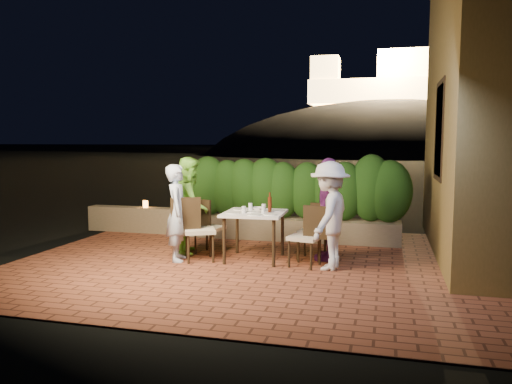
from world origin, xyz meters
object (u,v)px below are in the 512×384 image
(beer_bottle, at_px, (270,202))
(chair_left_front, at_px, (200,229))
(diner_green, at_px, (191,205))
(chair_right_front, at_px, (305,236))
(diner_white, at_px, (329,215))
(bowl, at_px, (257,208))
(chair_left_back, at_px, (210,227))
(chair_right_back, at_px, (312,231))
(diner_purple, at_px, (329,209))
(parapet_lamp, at_px, (145,204))
(diner_blue, at_px, (178,213))
(dining_table, at_px, (254,236))

(beer_bottle, height_order, chair_left_front, beer_bottle)
(beer_bottle, xyz_separation_m, diner_green, (-1.38, 0.19, -0.11))
(chair_right_front, xyz_separation_m, diner_white, (0.36, -0.05, 0.32))
(chair_right_front, bearing_deg, bowl, -16.52)
(chair_left_back, relative_size, diner_green, 0.56)
(chair_right_back, xyz_separation_m, diner_purple, (0.25, 0.04, 0.35))
(diner_white, distance_m, parapet_lamp, 4.39)
(chair_right_front, bearing_deg, beer_bottle, -9.56)
(chair_left_front, distance_m, diner_green, 0.66)
(chair_right_back, bearing_deg, chair_left_front, 27.20)
(diner_blue, relative_size, diner_white, 0.96)
(beer_bottle, relative_size, chair_right_back, 0.35)
(diner_white, height_order, diner_purple, diner_purple)
(bowl, relative_size, diner_white, 0.11)
(dining_table, bearing_deg, diner_white, -12.44)
(bowl, bearing_deg, diner_purple, 2.05)
(chair_right_back, height_order, diner_green, diner_green)
(chair_left_front, xyz_separation_m, chair_right_back, (1.66, 0.53, -0.05))
(diner_purple, xyz_separation_m, parapet_lamp, (-3.84, 1.40, -0.22))
(chair_left_back, bearing_deg, diner_white, -0.75)
(parapet_lamp, bearing_deg, chair_right_front, -28.42)
(diner_blue, xyz_separation_m, diner_green, (-0.02, 0.56, 0.05))
(beer_bottle, bearing_deg, chair_right_front, -22.73)
(beer_bottle, height_order, diner_green, diner_green)
(beer_bottle, bearing_deg, diner_blue, -164.46)
(chair_right_back, distance_m, parapet_lamp, 3.87)
(chair_right_front, relative_size, diner_green, 0.57)
(beer_bottle, relative_size, chair_left_front, 0.31)
(bowl, distance_m, diner_green, 1.13)
(dining_table, bearing_deg, bowl, 94.43)
(beer_bottle, height_order, chair_right_front, beer_bottle)
(chair_left_front, distance_m, parapet_lamp, 2.76)
(dining_table, xyz_separation_m, chair_left_back, (-0.83, 0.25, 0.06))
(dining_table, relative_size, diner_green, 0.58)
(chair_right_front, relative_size, diner_blue, 0.61)
(chair_right_back, distance_m, diner_green, 2.03)
(bowl, bearing_deg, chair_right_back, 0.03)
(dining_table, height_order, beer_bottle, beer_bottle)
(diner_blue, bearing_deg, diner_green, -15.94)
(beer_bottle, height_order, parapet_lamp, beer_bottle)
(diner_green, xyz_separation_m, diner_white, (2.33, -0.48, -0.01))
(dining_table, distance_m, diner_green, 1.24)
(beer_bottle, bearing_deg, diner_white, -17.22)
(chair_left_front, bearing_deg, diner_blue, 168.70)
(diner_white, bearing_deg, parapet_lamp, -106.15)
(dining_table, relative_size, parapet_lamp, 6.54)
(chair_left_front, relative_size, chair_left_back, 1.12)
(diner_blue, bearing_deg, beer_bottle, -92.36)
(beer_bottle, distance_m, chair_right_front, 0.78)
(chair_left_back, xyz_separation_m, diner_green, (-0.32, -0.03, 0.35))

